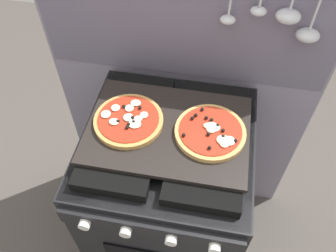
{
  "coord_description": "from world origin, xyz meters",
  "views": [
    {
      "loc": [
        0.13,
        -0.72,
        1.82
      ],
      "look_at": [
        0.0,
        0.0,
        0.93
      ],
      "focal_mm": 37.2,
      "sensor_mm": 36.0,
      "label": 1
    }
  ],
  "objects": [
    {
      "name": "stove",
      "position": [
        -0.0,
        -0.0,
        0.45
      ],
      "size": [
        0.6,
        0.64,
        0.9
      ],
      "color": "black",
      "rests_on": "ground_plane"
    },
    {
      "name": "ground_plane",
      "position": [
        0.0,
        0.0,
        0.0
      ],
      "size": [
        4.0,
        4.0,
        0.0
      ],
      "primitive_type": "plane",
      "color": "#4C4742"
    },
    {
      "name": "baking_tray",
      "position": [
        0.0,
        0.0,
        0.91
      ],
      "size": [
        0.54,
        0.38,
        0.02
      ],
      "primitive_type": "cube",
      "color": "black",
      "rests_on": "stove"
    },
    {
      "name": "pizza_right",
      "position": [
        0.14,
        -0.0,
        0.93
      ],
      "size": [
        0.23,
        0.23,
        0.03
      ],
      "color": "tan",
      "rests_on": "baking_tray"
    },
    {
      "name": "kitchen_backsplash",
      "position": [
        0.0,
        0.33,
        0.79
      ],
      "size": [
        1.1,
        0.09,
        1.55
      ],
      "color": "gray",
      "rests_on": "ground_plane"
    },
    {
      "name": "pizza_left",
      "position": [
        -0.14,
        -0.0,
        0.93
      ],
      "size": [
        0.23,
        0.23,
        0.03
      ],
      "color": "tan",
      "rests_on": "baking_tray"
    }
  ]
}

